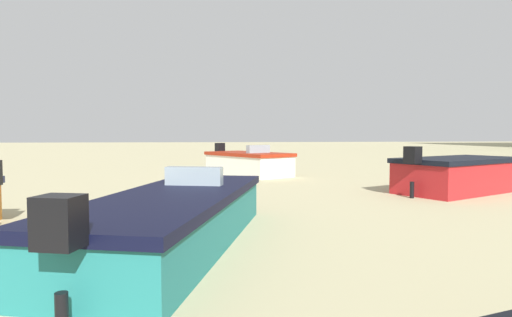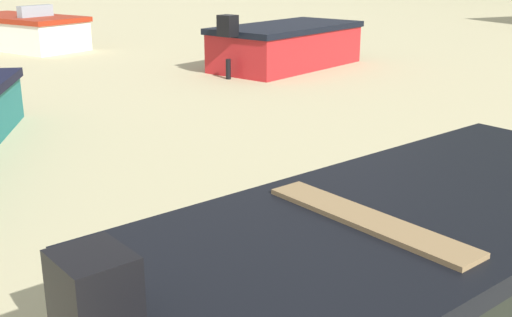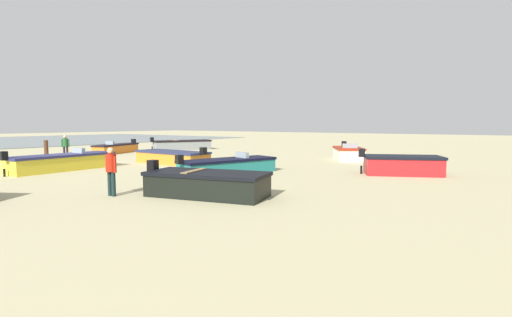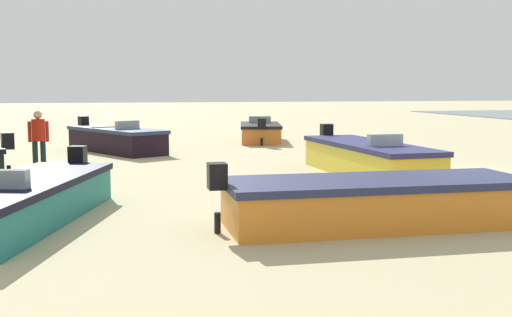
# 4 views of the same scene
# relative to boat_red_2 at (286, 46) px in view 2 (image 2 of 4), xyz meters

# --- Properties ---
(boat_red_2) EXTENTS (3.06, 3.87, 1.22)m
(boat_red_2) POSITION_rel_boat_red_2_xyz_m (0.00, 0.00, 0.00)
(boat_red_2) COLOR #B21D20
(boat_red_2) RESTS_ON ground
(boat_black_5) EXTENTS (2.70, 4.39, 1.14)m
(boat_black_5) POSITION_rel_boat_red_2_xyz_m (9.27, -3.78, -0.04)
(boat_black_5) COLOR black
(boat_black_5) RESTS_ON ground
(boat_white_9) EXTENTS (3.81, 3.22, 1.15)m
(boat_white_9) POSITION_rel_boat_red_2_xyz_m (-5.42, -4.87, -0.02)
(boat_white_9) COLOR white
(boat_white_9) RESTS_ON ground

